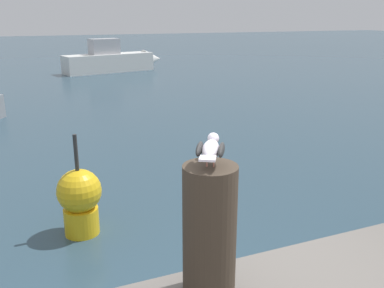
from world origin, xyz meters
name	(u,v)px	position (x,y,z in m)	size (l,w,h in m)	color
mooring_post	(210,232)	(-0.39, -0.25, 1.56)	(0.30, 0.30, 0.78)	#382D23
seagull	(211,149)	(-0.38, -0.25, 2.04)	(0.24, 0.36, 0.14)	#C67560
boat_white	(116,60)	(3.49, 19.03, 0.54)	(5.30, 2.22, 1.63)	silver
channel_buoy	(80,199)	(-0.69, 2.95, 0.48)	(0.56, 0.56, 1.33)	yellow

